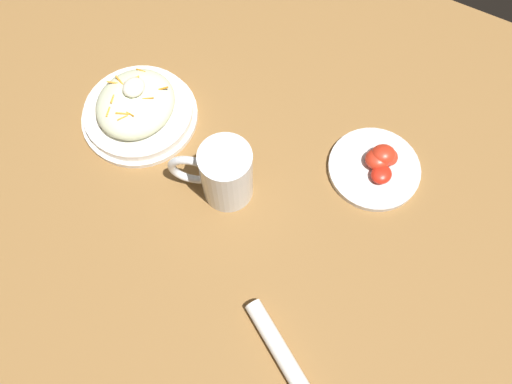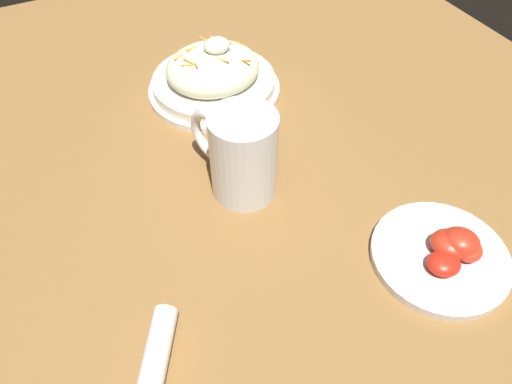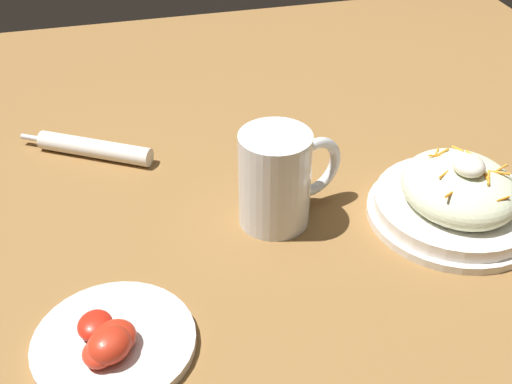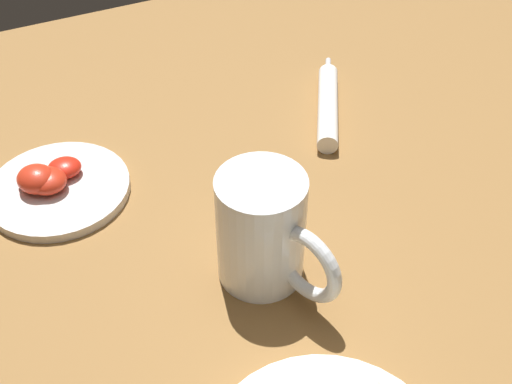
% 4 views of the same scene
% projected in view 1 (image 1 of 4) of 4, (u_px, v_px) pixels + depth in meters
% --- Properties ---
extents(ground_plane, '(1.43, 1.43, 0.00)m').
position_uv_depth(ground_plane, '(202.00, 203.00, 0.95)').
color(ground_plane, olive).
extents(salad_plate, '(0.24, 0.24, 0.10)m').
position_uv_depth(salad_plate, '(137.00, 108.00, 1.00)').
color(salad_plate, white).
rests_on(salad_plate, ground_plane).
extents(beer_mug, '(0.10, 0.15, 0.13)m').
position_uv_depth(beer_mug, '(225.00, 175.00, 0.91)').
color(beer_mug, white).
rests_on(beer_mug, ground_plane).
extents(napkin_roll, '(0.13, 0.20, 0.03)m').
position_uv_depth(napkin_roll, '(281.00, 353.00, 0.83)').
color(napkin_roll, white).
rests_on(napkin_roll, ground_plane).
extents(tomato_plate, '(0.18, 0.18, 0.05)m').
position_uv_depth(tomato_plate, '(377.00, 166.00, 0.97)').
color(tomato_plate, silver).
rests_on(tomato_plate, ground_plane).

